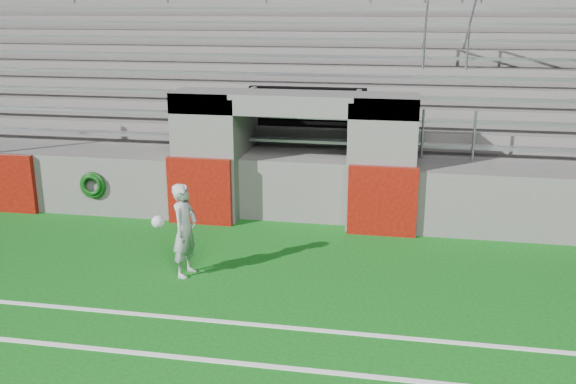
# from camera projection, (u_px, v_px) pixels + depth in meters

# --- Properties ---
(ground) EXTENTS (90.00, 90.00, 0.00)m
(ground) POSITION_uv_depth(u_px,v_px,m) (254.00, 293.00, 9.82)
(ground) COLOR #0E5412
(ground) RESTS_ON ground
(stadium_structure) EXTENTS (26.00, 8.48, 5.42)m
(stadium_structure) POSITION_uv_depth(u_px,v_px,m) (323.00, 113.00, 16.92)
(stadium_structure) COLOR #5B5856
(stadium_structure) RESTS_ON ground
(goalkeeper_with_ball) EXTENTS (0.69, 0.62, 1.54)m
(goalkeeper_with_ball) POSITION_uv_depth(u_px,v_px,m) (184.00, 230.00, 10.26)
(goalkeeper_with_ball) COLOR #A6ABAF
(goalkeeper_with_ball) RESTS_ON ground
(hose_coil) EXTENTS (0.56, 0.14, 0.56)m
(hose_coil) POSITION_uv_depth(u_px,v_px,m) (92.00, 185.00, 13.11)
(hose_coil) COLOR #0C3F0E
(hose_coil) RESTS_ON ground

